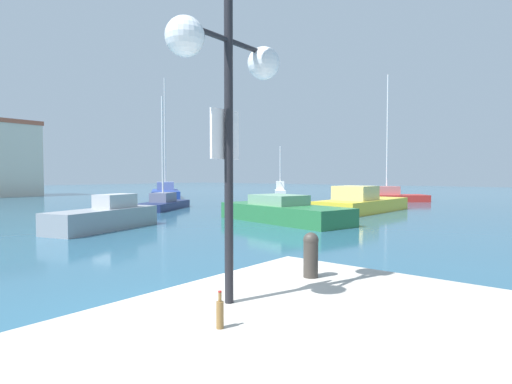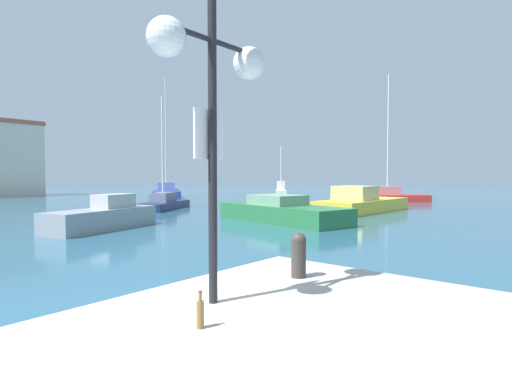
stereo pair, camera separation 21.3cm
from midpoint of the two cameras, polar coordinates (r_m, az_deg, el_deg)
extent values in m
plane|color=#285670|center=(31.49, -13.81, -2.25)|extent=(160.00, 160.00, 0.00)
cylinder|color=black|center=(4.66, -5.14, 7.98)|extent=(0.10, 0.10, 3.83)
cylinder|color=black|center=(4.88, -5.19, 20.26)|extent=(1.27, 0.06, 0.06)
sphere|color=white|center=(4.43, -11.31, 20.46)|extent=(0.40, 0.40, 0.40)
sphere|color=white|center=(5.30, -0.14, 17.46)|extent=(0.40, 0.40, 0.40)
cube|color=white|center=(4.71, -5.66, 7.97)|extent=(0.44, 0.03, 0.56)
cylinder|color=red|center=(4.73, -5.82, 8.68)|extent=(0.24, 0.01, 0.24)
cylinder|color=olive|center=(4.08, -6.59, -16.61)|extent=(0.07, 0.07, 0.26)
cylinder|color=olive|center=(4.03, -6.60, -14.27)|extent=(0.03, 0.03, 0.09)
cylinder|color=#B21E19|center=(4.02, -6.60, -13.57)|extent=(0.04, 0.04, 0.01)
cylinder|color=#38332D|center=(5.95, 6.59, -9.20)|extent=(0.21, 0.21, 0.53)
sphere|color=#38332D|center=(5.90, 6.61, -6.66)|extent=(0.22, 0.22, 0.22)
cube|color=white|center=(44.40, 3.24, -0.30)|extent=(3.83, 3.33, 0.89)
cube|color=silver|center=(44.72, 3.23, 0.90)|extent=(1.67, 1.56, 0.95)
cylinder|color=silver|center=(44.36, 3.25, 3.34)|extent=(0.12, 0.12, 4.74)
cylinder|color=silver|center=(43.63, 3.28, 1.43)|extent=(1.16, 0.94, 0.08)
cube|color=#233D93|center=(45.84, -12.62, -0.29)|extent=(7.58, 8.68, 0.86)
cube|color=#6E7DB1|center=(46.58, -12.64, 0.83)|extent=(3.39, 3.67, 0.90)
cylinder|color=silver|center=(46.02, -12.69, 7.83)|extent=(0.12, 0.12, 12.16)
cube|color=#B22823|center=(40.65, 17.54, -0.82)|extent=(6.74, 7.27, 0.64)
cube|color=#C4716E|center=(40.54, 17.23, 0.21)|extent=(2.87, 2.98, 0.81)
cylinder|color=silver|center=(40.77, 17.64, 7.56)|extent=(0.12, 0.12, 11.25)
cube|color=#28703D|center=(21.87, 3.50, -3.00)|extent=(4.29, 8.30, 0.90)
cube|color=gray|center=(22.08, 2.89, -1.08)|extent=(2.63, 3.16, 0.53)
cube|color=gold|center=(28.81, 14.45, -1.83)|extent=(8.57, 3.12, 0.85)
cube|color=#DFCD77|center=(27.77, 13.44, -0.13)|extent=(2.44, 2.34, 0.93)
cube|color=gray|center=(20.03, -20.72, -3.57)|extent=(5.84, 3.22, 0.94)
cube|color=#ADB0B5|center=(20.53, -19.26, -1.18)|extent=(2.10, 1.55, 0.65)
cube|color=#19234C|center=(30.85, -13.00, -1.84)|extent=(6.26, 4.82, 0.53)
cube|color=slate|center=(30.86, -12.97, -0.71)|extent=(2.49, 2.18, 0.67)
cylinder|color=silver|center=(30.83, -13.07, 5.81)|extent=(0.12, 0.12, 7.69)
camera|label=1|loc=(0.11, -90.19, -0.01)|focal=28.77mm
camera|label=2|loc=(0.11, 89.81, 0.01)|focal=28.77mm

